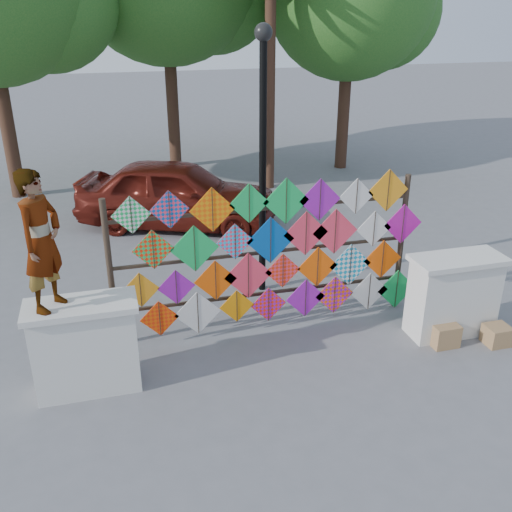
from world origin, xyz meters
name	(u,v)px	position (x,y,z in m)	size (l,w,h in m)	color
ground	(279,350)	(0.00, 0.00, 0.00)	(80.00, 80.00, 0.00)	slate
parapet_left	(86,346)	(-2.70, -0.20, 0.65)	(1.40, 0.65, 1.28)	silver
parapet_right	(453,295)	(2.70, -0.20, 0.65)	(1.40, 0.65, 1.28)	silver
kite_rack	(276,255)	(0.15, 0.73, 1.22)	(4.91, 0.24, 2.43)	#32251B
vendor_woman	(41,241)	(-3.03, -0.20, 2.15)	(0.64, 0.42, 1.75)	#99999E
sedan	(177,194)	(-0.68, 5.62, 0.77)	(1.82, 4.52, 1.54)	#58160F
lamppost	(263,140)	(0.30, 2.00, 2.69)	(0.28, 0.28, 4.46)	black
cardboard_box_near	(443,334)	(2.42, -0.49, 0.18)	(0.40, 0.35, 0.35)	#9C734B
cardboard_box_far	(497,335)	(3.21, -0.69, 0.15)	(0.35, 0.33, 0.30)	#9C734B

